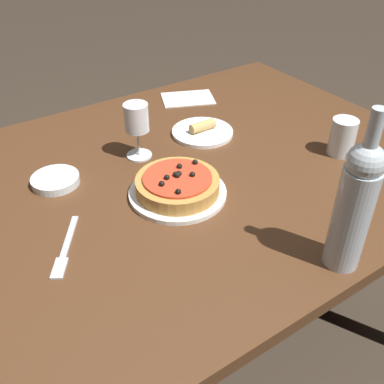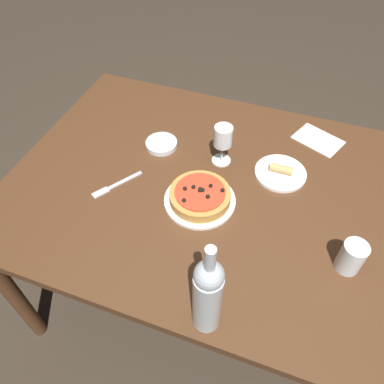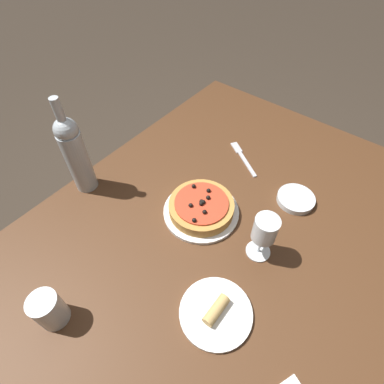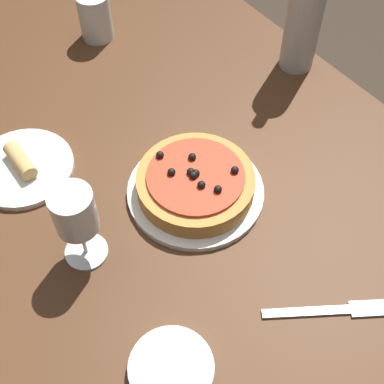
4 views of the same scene
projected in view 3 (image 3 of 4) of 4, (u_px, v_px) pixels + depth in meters
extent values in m
plane|color=#382D23|center=(205.00, 317.00, 1.50)|extent=(14.00, 14.00, 0.00)
cube|color=#4C2D19|center=(213.00, 238.00, 0.93)|extent=(1.50, 1.06, 0.03)
cylinder|color=#4C2D19|center=(378.00, 235.00, 1.39)|extent=(0.06, 0.06, 0.73)
cylinder|color=#4C2D19|center=(214.00, 151.00, 1.77)|extent=(0.06, 0.06, 0.73)
cylinder|color=white|center=(201.00, 211.00, 0.97)|extent=(0.24, 0.24, 0.01)
cylinder|color=#BC843D|center=(201.00, 207.00, 0.95)|extent=(0.21, 0.21, 0.04)
cylinder|color=red|center=(201.00, 203.00, 0.94)|extent=(0.17, 0.17, 0.01)
sphere|color=black|center=(191.00, 205.00, 0.92)|extent=(0.01, 0.01, 0.01)
sphere|color=black|center=(209.00, 191.00, 0.96)|extent=(0.01, 0.01, 0.01)
sphere|color=black|center=(201.00, 204.00, 0.93)|extent=(0.01, 0.01, 0.01)
sphere|color=black|center=(194.00, 220.00, 0.89)|extent=(0.01, 0.01, 0.01)
sphere|color=black|center=(203.00, 202.00, 0.93)|extent=(0.01, 0.01, 0.01)
sphere|color=black|center=(205.00, 212.00, 0.91)|extent=(0.01, 0.01, 0.01)
sphere|color=black|center=(194.00, 186.00, 0.97)|extent=(0.01, 0.01, 0.01)
sphere|color=black|center=(208.00, 198.00, 0.94)|extent=(0.01, 0.01, 0.01)
sphere|color=black|center=(201.00, 201.00, 0.93)|extent=(0.01, 0.01, 0.01)
cylinder|color=silver|center=(258.00, 251.00, 0.88)|extent=(0.07, 0.07, 0.00)
cylinder|color=silver|center=(260.00, 244.00, 0.85)|extent=(0.01, 0.01, 0.08)
cylinder|color=silver|center=(265.00, 229.00, 0.79)|extent=(0.07, 0.07, 0.08)
cylinder|color=#B2BCC1|center=(79.00, 162.00, 0.97)|extent=(0.07, 0.07, 0.23)
sphere|color=#B2BCC1|center=(66.00, 129.00, 0.87)|extent=(0.07, 0.07, 0.07)
cylinder|color=#B2BCC1|center=(59.00, 112.00, 0.82)|extent=(0.03, 0.03, 0.09)
cylinder|color=silver|center=(49.00, 310.00, 0.72)|extent=(0.07, 0.07, 0.11)
cylinder|color=silver|center=(296.00, 199.00, 1.00)|extent=(0.12, 0.12, 0.02)
cube|color=#B7B7BC|center=(247.00, 164.00, 1.12)|extent=(0.09, 0.12, 0.00)
cube|color=#B7B7BC|center=(236.00, 148.00, 1.18)|extent=(0.05, 0.06, 0.00)
cylinder|color=white|center=(216.00, 313.00, 0.76)|extent=(0.19, 0.19, 0.01)
cylinder|color=tan|center=(216.00, 310.00, 0.75)|extent=(0.08, 0.03, 0.03)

